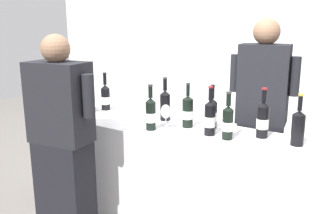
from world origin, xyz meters
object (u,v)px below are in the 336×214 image
at_px(wine_bottle_2, 73,102).
at_px(wine_bottle_3, 188,111).
at_px(wine_bottle_4, 228,122).
at_px(wine_bottle_5, 212,113).
at_px(wine_bottle_8, 151,113).
at_px(wine_bottle_9, 165,104).
at_px(wine_glass, 166,113).
at_px(wine_bottle_6, 88,98).
at_px(person_guest, 63,154).
at_px(wine_bottle_10, 263,119).
at_px(wine_bottle_7, 298,127).
at_px(wine_bottle_1, 85,101).
at_px(wine_bottle_0, 210,118).
at_px(wine_bottle_11, 106,97).
at_px(person_server, 261,127).

relative_size(wine_bottle_2, wine_bottle_3, 0.90).
bearing_deg(wine_bottle_4, wine_bottle_5, 138.43).
distance_m(wine_bottle_5, wine_bottle_8, 0.46).
bearing_deg(wine_bottle_9, wine_glass, -55.19).
bearing_deg(wine_bottle_6, person_guest, -58.55).
height_order(wine_bottle_10, person_guest, person_guest).
bearing_deg(wine_bottle_5, wine_glass, -140.18).
bearing_deg(wine_bottle_3, wine_bottle_7, 2.23).
relative_size(wine_bottle_1, wine_bottle_7, 0.93).
bearing_deg(wine_bottle_1, wine_bottle_0, 2.80).
bearing_deg(wine_bottle_11, wine_bottle_10, -0.01).
relative_size(wine_bottle_4, wine_bottle_11, 0.97).
distance_m(wine_bottle_6, wine_bottle_8, 0.84).
distance_m(wine_bottle_8, wine_bottle_10, 0.80).
distance_m(wine_bottle_1, wine_bottle_6, 0.13).
relative_size(wine_bottle_2, wine_bottle_11, 0.90).
bearing_deg(person_server, wine_glass, -127.29).
height_order(wine_bottle_2, wine_bottle_11, wine_bottle_11).
distance_m(wine_bottle_8, wine_bottle_11, 0.76).
bearing_deg(wine_glass, wine_bottle_9, 124.81).
bearing_deg(wine_bottle_4, wine_bottle_1, -178.30).
xyz_separation_m(wine_bottle_3, person_server, (0.40, 0.52, -0.19)).
xyz_separation_m(wine_bottle_4, wine_bottle_6, (-1.39, 0.07, -0.01)).
bearing_deg(person_server, wine_bottle_3, -127.36).
distance_m(wine_bottle_2, wine_bottle_10, 1.58).
height_order(wine_bottle_3, wine_bottle_8, same).
distance_m(wine_bottle_2, wine_bottle_4, 1.38).
height_order(wine_bottle_1, wine_bottle_10, wine_bottle_10).
relative_size(wine_bottle_0, wine_bottle_9, 1.00).
bearing_deg(wine_bottle_0, wine_bottle_7, 11.40).
distance_m(wine_bottle_0, wine_bottle_11, 1.14).
xyz_separation_m(wine_bottle_9, person_guest, (-0.37, -0.75, -0.26)).
bearing_deg(wine_bottle_1, wine_bottle_9, 17.09).
relative_size(wine_bottle_1, person_guest, 0.19).
height_order(wine_bottle_1, wine_bottle_8, wine_bottle_8).
relative_size(wine_bottle_1, wine_bottle_8, 0.93).
distance_m(wine_bottle_3, person_guest, 0.96).
xyz_separation_m(wine_bottle_9, wine_glass, (0.15, -0.21, -0.01)).
distance_m(wine_bottle_4, wine_bottle_5, 0.28).
relative_size(wine_bottle_1, wine_bottle_9, 0.90).
relative_size(wine_bottle_5, wine_bottle_8, 0.97).
bearing_deg(wine_bottle_8, wine_glass, 38.97).
bearing_deg(wine_bottle_5, wine_bottle_3, -152.77).
relative_size(wine_bottle_9, person_server, 0.20).
height_order(wine_bottle_1, wine_bottle_9, wine_bottle_9).
bearing_deg(wine_bottle_0, wine_bottle_2, -173.33).
relative_size(wine_bottle_5, wine_bottle_6, 1.02).
xyz_separation_m(wine_bottle_1, wine_bottle_2, (-0.06, -0.09, 0.00)).
distance_m(wine_bottle_1, wine_bottle_10, 1.51).
xyz_separation_m(wine_bottle_3, wine_bottle_7, (0.80, 0.03, 0.00)).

